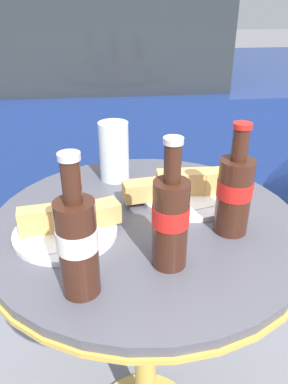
% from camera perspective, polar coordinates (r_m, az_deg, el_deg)
% --- Properties ---
extents(bistro_table, '(0.71, 0.71, 0.77)m').
position_cam_1_polar(bistro_table, '(0.93, 0.25, -12.05)').
color(bistro_table, gold).
rests_on(bistro_table, ground_plane).
extents(cola_bottle_left, '(0.07, 0.07, 0.24)m').
position_cam_1_polar(cola_bottle_left, '(0.78, 13.61, 0.07)').
color(cola_bottle_left, '#3D1E14').
rests_on(cola_bottle_left, bistro_table).
extents(cola_bottle_right, '(0.07, 0.07, 0.25)m').
position_cam_1_polar(cola_bottle_right, '(0.66, 4.05, -4.08)').
color(cola_bottle_right, '#3D1E14').
rests_on(cola_bottle_right, bistro_table).
extents(cola_bottle_center, '(0.07, 0.07, 0.25)m').
position_cam_1_polar(cola_bottle_center, '(0.61, -10.10, -7.55)').
color(cola_bottle_center, '#3D1E14').
rests_on(cola_bottle_center, bistro_table).
extents(drinking_glass, '(0.08, 0.08, 0.16)m').
position_cam_1_polar(drinking_glass, '(1.00, -4.57, 5.81)').
color(drinking_glass, silver).
rests_on(drinking_glass, bistro_table).
extents(lunch_plate_near, '(0.30, 0.22, 0.07)m').
position_cam_1_polar(lunch_plate_near, '(0.92, 6.52, 0.47)').
color(lunch_plate_near, white).
rests_on(lunch_plate_near, bistro_table).
extents(lunch_plate_far, '(0.23, 0.22, 0.07)m').
position_cam_1_polar(lunch_plate_far, '(0.80, -11.60, -5.03)').
color(lunch_plate_far, white).
rests_on(lunch_plate_far, bistro_table).
extents(parked_car, '(3.82, 1.69, 1.36)m').
position_cam_1_polar(parked_car, '(2.44, -11.40, 13.38)').
color(parked_car, navy).
rests_on(parked_car, ground_plane).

